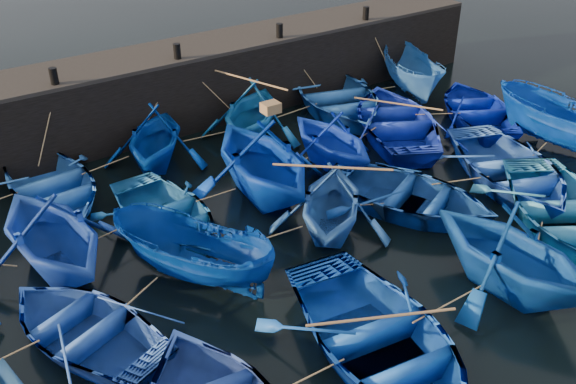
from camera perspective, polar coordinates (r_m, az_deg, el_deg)
ground at (r=15.71m, az=6.64°, el=-7.16°), size 120.00×120.00×0.00m
quay_wall at (r=22.94m, az=-10.46°, el=8.96°), size 26.00×2.50×2.50m
quay_top at (r=22.49m, az=-10.78°, el=12.05°), size 26.00×2.50×0.12m
bollard_1 at (r=20.39m, az=-20.10°, el=9.66°), size 0.24×0.24×0.50m
bollard_2 at (r=21.61m, az=-9.83°, el=12.23°), size 0.24×0.24×0.50m
bollard_3 at (r=23.46m, az=-0.76°, el=14.16°), size 0.24×0.24×0.50m
bollard_4 at (r=25.80m, az=6.94°, el=15.50°), size 0.24×0.24×0.50m
boat_1 at (r=19.34m, az=-20.33°, el=0.59°), size 3.69×4.95×0.99m
boat_2 at (r=20.21m, az=-11.77°, el=4.88°), size 4.77×4.90×1.97m
boat_3 at (r=21.41m, az=-3.29°, el=7.21°), size 5.25×5.24×2.10m
boat_4 at (r=23.71m, az=4.36°, el=8.42°), size 5.65×6.73×1.20m
boat_5 at (r=25.54m, az=11.05°, el=10.24°), size 3.36×4.74×1.72m
boat_7 at (r=15.96m, az=-20.32°, el=-3.33°), size 4.30×4.83×2.33m
boat_8 at (r=17.19m, az=-10.79°, el=-1.98°), size 3.37×4.56×0.91m
boat_9 at (r=17.94m, az=-2.28°, el=3.12°), size 4.68×5.27×2.56m
boat_10 at (r=19.77m, az=3.90°, el=4.84°), size 3.21×3.72×1.94m
boat_11 at (r=22.16m, az=9.60°, el=6.31°), size 6.07×6.71×1.14m
boat_12 at (r=23.89m, az=16.52°, el=7.09°), size 5.17×5.72×0.97m
boat_14 at (r=14.17m, az=-17.62°, el=-11.36°), size 4.34×5.03×0.88m
boat_15 at (r=15.00m, az=-8.51°, el=-5.57°), size 3.56×4.33×1.60m
boat_16 at (r=16.48m, az=3.85°, el=-0.85°), size 4.87×4.91×1.96m
boat_17 at (r=17.94m, az=10.66°, el=-0.27°), size 5.21×5.90×1.01m
boat_18 at (r=19.97m, az=19.07°, el=2.03°), size 5.44×6.33×1.10m
boat_19 at (r=22.50m, az=23.52°, el=5.50°), size 2.95×5.13×1.87m
boat_22 at (r=13.21m, az=8.14°, el=-12.88°), size 4.57×5.91×1.13m
boat_23 at (r=15.29m, az=19.41°, el=-4.95°), size 3.98×4.52×2.25m
boat_24 at (r=18.32m, az=23.33°, el=-1.58°), size 6.17×6.68×1.13m
wooden_crate at (r=17.47m, az=-1.54°, el=7.51°), size 0.47×0.39×0.28m
mooring_ropes at (r=18.51m, az=-2.30°, el=2.60°), size 17.93×11.91×2.10m
loose_oars at (r=17.70m, az=4.37°, el=3.85°), size 9.68×12.18×1.03m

